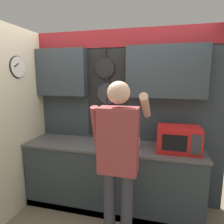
{
  "coord_description": "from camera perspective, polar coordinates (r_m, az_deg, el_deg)",
  "views": [
    {
      "loc": [
        0.64,
        -2.47,
        1.79
      ],
      "look_at": [
        -0.04,
        0.19,
        1.31
      ],
      "focal_mm": 32.0,
      "sensor_mm": 36.0,
      "label": 1
    }
  ],
  "objects": [
    {
      "name": "ground_plane",
      "position": [
        3.11,
        -0.14,
        -25.16
      ],
      "size": [
        14.0,
        14.0,
        0.0
      ],
      "primitive_type": "plane",
      "color": "#756651"
    },
    {
      "name": "base_cabinet_counter",
      "position": [
        2.88,
        -0.16,
        -17.91
      ],
      "size": [
        2.36,
        0.6,
        0.9
      ],
      "color": "#2D383D",
      "rests_on": "ground_plane"
    },
    {
      "name": "back_wall_unit",
      "position": [
        2.82,
        1.47,
        3.89
      ],
      "size": [
        2.93,
        0.2,
        2.43
      ],
      "color": "#2D383D",
      "rests_on": "ground_plane"
    },
    {
      "name": "side_wall",
      "position": [
        2.82,
        -26.91,
        -2.72
      ],
      "size": [
        0.07,
        1.6,
        2.43
      ],
      "color": "beige",
      "rests_on": "ground_plane"
    },
    {
      "name": "microwave",
      "position": [
        2.57,
        18.45,
        -7.33
      ],
      "size": [
        0.5,
        0.35,
        0.31
      ],
      "color": "red",
      "rests_on": "base_cabinet_counter"
    },
    {
      "name": "knife_block",
      "position": [
        2.64,
        1.4,
        -7.76
      ],
      "size": [
        0.12,
        0.16,
        0.26
      ],
      "color": "brown",
      "rests_on": "base_cabinet_counter"
    },
    {
      "name": "utensil_crock",
      "position": [
        2.6,
        6.59,
        -8.46
      ],
      "size": [
        0.13,
        0.13,
        0.31
      ],
      "color": "white",
      "rests_on": "base_cabinet_counter"
    },
    {
      "name": "person",
      "position": [
        2.01,
        1.89,
        -11.62
      ],
      "size": [
        0.54,
        0.64,
        1.76
      ],
      "color": "#383842",
      "rests_on": "ground_plane"
    }
  ]
}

